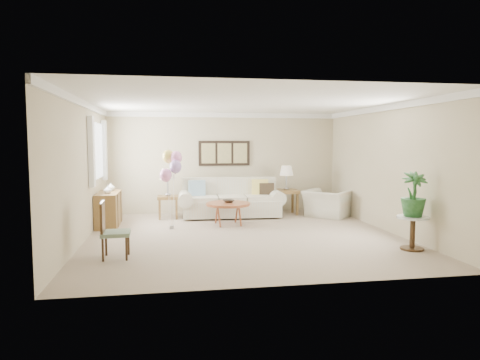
{
  "coord_description": "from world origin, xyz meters",
  "views": [
    {
      "loc": [
        -1.43,
        -8.16,
        1.83
      ],
      "look_at": [
        0.02,
        0.6,
        1.05
      ],
      "focal_mm": 32.0,
      "sensor_mm": 36.0,
      "label": 1
    }
  ],
  "objects_px": {
    "armchair": "(327,204)",
    "balloon_cluster": "(171,164)",
    "coffee_table": "(228,205)",
    "accent_chair": "(111,229)",
    "sofa": "(231,201)"
  },
  "relations": [
    {
      "from": "armchair",
      "to": "balloon_cluster",
      "type": "bearing_deg",
      "value": 58.55
    },
    {
      "from": "coffee_table",
      "to": "balloon_cluster",
      "type": "distance_m",
      "value": 1.56
    },
    {
      "from": "armchair",
      "to": "accent_chair",
      "type": "relative_size",
      "value": 1.11
    },
    {
      "from": "armchair",
      "to": "balloon_cluster",
      "type": "distance_m",
      "value": 4.04
    },
    {
      "from": "sofa",
      "to": "coffee_table",
      "type": "xyz_separation_m",
      "value": [
        -0.22,
        -1.06,
        0.08
      ]
    },
    {
      "from": "coffee_table",
      "to": "accent_chair",
      "type": "height_order",
      "value": "accent_chair"
    },
    {
      "from": "sofa",
      "to": "armchair",
      "type": "distance_m",
      "value": 2.38
    },
    {
      "from": "accent_chair",
      "to": "armchair",
      "type": "bearing_deg",
      "value": 32.91
    },
    {
      "from": "sofa",
      "to": "armchair",
      "type": "bearing_deg",
      "value": -9.91
    },
    {
      "from": "balloon_cluster",
      "to": "accent_chair",
      "type": "bearing_deg",
      "value": -113.86
    },
    {
      "from": "balloon_cluster",
      "to": "coffee_table",
      "type": "bearing_deg",
      "value": 11.68
    },
    {
      "from": "sofa",
      "to": "coffee_table",
      "type": "distance_m",
      "value": 1.08
    },
    {
      "from": "accent_chair",
      "to": "sofa",
      "type": "bearing_deg",
      "value": 55.28
    },
    {
      "from": "armchair",
      "to": "sofa",
      "type": "bearing_deg",
      "value": 35.26
    },
    {
      "from": "accent_chair",
      "to": "balloon_cluster",
      "type": "bearing_deg",
      "value": 66.14
    }
  ]
}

